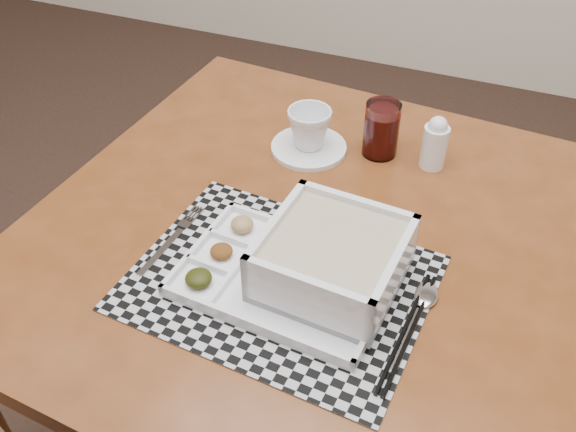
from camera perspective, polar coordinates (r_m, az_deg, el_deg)
The scene contains 10 objects.
dining_table at distance 1.15m, azimuth 2.16°, elevation -4.01°, with size 1.02×1.02×0.71m.
placemat at distance 1.01m, azimuth -0.77°, elevation -5.94°, with size 0.45×0.35×0.00m, color #ADADB5.
serving_tray at distance 0.98m, azimuth 2.98°, elevation -4.30°, with size 0.35×0.26×0.10m.
fork at distance 1.09m, azimuth -10.25°, elevation -1.91°, with size 0.03×0.19×0.00m.
spoon at distance 1.00m, azimuth 11.97°, elevation -7.42°, with size 0.04×0.18×0.01m.
chopsticks at distance 0.95m, azimuth 10.58°, elevation -10.05°, with size 0.04×0.24×0.01m.
saucer at distance 1.28m, azimuth 1.86°, elevation 6.08°, with size 0.15×0.15×0.01m, color white.
cup at distance 1.25m, azimuth 1.90°, elevation 7.78°, with size 0.09×0.09×0.08m, color white.
juice_glass at distance 1.26m, azimuth 8.28°, elevation 7.48°, with size 0.07×0.07×0.11m.
creamer_bottle at distance 1.24m, azimuth 12.93°, elevation 6.35°, with size 0.05×0.05×0.11m.
Camera 1 is at (0.66, -0.23, 1.45)m, focal length 40.00 mm.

